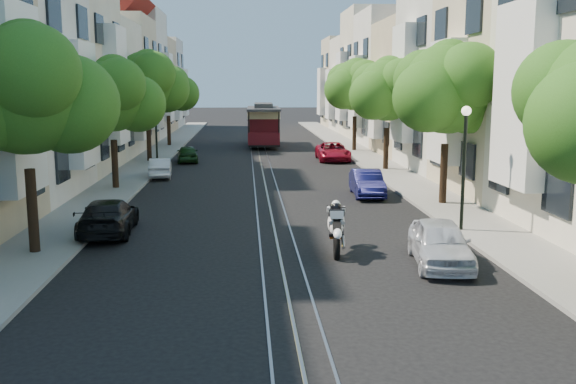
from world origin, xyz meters
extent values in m
plane|color=black|center=(0.00, 28.00, 0.00)|extent=(200.00, 200.00, 0.00)
cube|color=gray|center=(7.25, 28.00, 0.06)|extent=(2.50, 80.00, 0.12)
cube|color=gray|center=(-7.25, 28.00, 0.06)|extent=(2.50, 80.00, 0.12)
cube|color=gray|center=(-0.55, 28.00, 0.01)|extent=(0.06, 80.00, 0.02)
cube|color=gray|center=(0.00, 28.00, 0.01)|extent=(0.06, 80.00, 0.02)
cube|color=gray|center=(0.55, 28.00, 0.01)|extent=(0.06, 80.00, 0.02)
cube|color=tan|center=(0.00, 28.00, 0.00)|extent=(0.08, 80.00, 0.01)
cube|color=white|center=(8.20, 4.00, 4.62)|extent=(0.90, 3.04, 6.05)
cube|color=beige|center=(12.00, 12.00, 5.00)|extent=(7.00, 8.00, 10.00)
cube|color=white|center=(8.20, 12.00, 4.20)|extent=(0.90, 3.04, 5.50)
cube|color=silver|center=(12.00, 20.00, 6.00)|extent=(7.00, 8.00, 12.00)
cube|color=white|center=(8.20, 20.00, 5.04)|extent=(0.90, 3.04, 6.60)
cube|color=#C6B28C|center=(12.00, 28.00, 4.50)|extent=(7.00, 8.00, 9.00)
cube|color=white|center=(8.20, 28.00, 3.78)|extent=(0.90, 3.04, 4.95)
cube|color=white|center=(12.00, 36.00, 5.25)|extent=(7.00, 8.00, 10.50)
cube|color=white|center=(8.20, 36.00, 4.41)|extent=(0.90, 3.04, 5.78)
cube|color=beige|center=(12.00, 44.00, 5.75)|extent=(7.00, 8.00, 11.50)
cube|color=white|center=(8.20, 44.00, 4.83)|extent=(0.90, 3.04, 6.32)
cube|color=silver|center=(12.00, 52.00, 4.75)|extent=(7.00, 8.00, 9.50)
cube|color=white|center=(8.20, 52.00, 3.99)|extent=(0.90, 3.04, 5.23)
cube|color=beige|center=(12.00, 60.00, 5.00)|extent=(7.00, 8.00, 10.00)
cube|color=white|center=(8.20, 60.00, 4.20)|extent=(0.90, 3.04, 5.50)
cube|color=white|center=(-8.20, 4.00, 4.53)|extent=(0.90, 3.04, 5.93)
cube|color=white|center=(-8.20, 12.00, 4.12)|extent=(0.90, 3.04, 5.39)
cube|color=beige|center=(-12.00, 20.00, 5.88)|extent=(7.00, 8.00, 11.76)
cube|color=white|center=(-8.20, 20.00, 4.94)|extent=(0.90, 3.04, 6.47)
cube|color=silver|center=(-12.00, 28.00, 4.41)|extent=(7.00, 8.00, 8.82)
cube|color=white|center=(-8.20, 28.00, 3.70)|extent=(0.90, 3.04, 4.85)
cube|color=beige|center=(-12.00, 36.00, 5.14)|extent=(7.00, 8.00, 10.29)
cube|color=white|center=(-8.20, 36.00, 4.32)|extent=(0.90, 3.04, 5.66)
cube|color=silver|center=(-12.00, 44.00, 5.63)|extent=(7.00, 8.00, 11.27)
cube|color=white|center=(-8.20, 44.00, 4.73)|extent=(0.90, 3.04, 6.20)
cube|color=#C6B28C|center=(-12.00, 52.00, 4.66)|extent=(7.00, 8.00, 9.31)
cube|color=white|center=(-8.20, 52.00, 3.91)|extent=(0.90, 3.04, 5.12)
cube|color=white|center=(-12.00, 60.00, 4.90)|extent=(7.00, 8.00, 9.80)
cube|color=white|center=(-8.20, 60.00, 4.12)|extent=(0.90, 3.04, 5.39)
cylinder|color=black|center=(7.20, 9.00, 1.34)|extent=(0.30, 0.30, 2.45)
sphere|color=#285014|center=(7.20, 9.00, 4.81)|extent=(3.64, 3.64, 3.64)
sphere|color=#285014|center=(8.30, 9.50, 4.41)|extent=(2.91, 2.91, 2.91)
sphere|color=#285014|center=(6.25, 8.30, 4.51)|extent=(2.84, 2.84, 2.84)
sphere|color=#285014|center=(7.30, 9.10, 5.71)|extent=(2.18, 2.18, 2.18)
cylinder|color=black|center=(7.20, 20.00, 1.31)|extent=(0.30, 0.30, 2.38)
sphere|color=#285014|center=(7.20, 20.00, 4.68)|extent=(3.54, 3.54, 3.54)
sphere|color=#285014|center=(8.30, 20.50, 4.28)|extent=(2.83, 2.83, 2.83)
sphere|color=#285014|center=(6.25, 19.30, 4.38)|extent=(2.76, 2.76, 2.76)
sphere|color=#285014|center=(7.30, 20.10, 5.58)|extent=(2.12, 2.12, 2.12)
cylinder|color=black|center=(7.20, 31.00, 1.38)|extent=(0.30, 0.30, 2.52)
sphere|color=#285014|center=(7.20, 31.00, 4.94)|extent=(3.74, 3.74, 3.74)
sphere|color=#285014|center=(8.30, 31.50, 4.54)|extent=(3.00, 3.00, 3.00)
sphere|color=#285014|center=(6.25, 30.30, 4.64)|extent=(2.92, 2.92, 2.92)
sphere|color=#285014|center=(7.30, 31.10, 5.84)|extent=(2.25, 2.25, 2.25)
cylinder|color=black|center=(-7.20, 2.00, 1.34)|extent=(0.30, 0.30, 2.45)
sphere|color=#285014|center=(-7.20, 2.00, 4.81)|extent=(3.64, 3.64, 3.64)
sphere|color=#285014|center=(-6.10, 2.50, 4.41)|extent=(2.91, 2.91, 2.91)
sphere|color=#285014|center=(-7.10, 2.10, 5.71)|extent=(2.18, 2.18, 2.18)
cylinder|color=black|center=(-7.20, 14.00, 1.26)|extent=(0.30, 0.30, 2.27)
sphere|color=#285014|center=(-7.20, 14.00, 4.47)|extent=(3.38, 3.38, 3.38)
sphere|color=#285014|center=(-6.10, 14.50, 4.07)|extent=(2.70, 2.70, 2.70)
sphere|color=#285014|center=(-8.15, 13.30, 4.17)|extent=(2.64, 2.64, 2.64)
sphere|color=#285014|center=(-7.10, 14.10, 5.38)|extent=(2.03, 2.03, 2.03)
cylinder|color=black|center=(-7.20, 25.00, 1.43)|extent=(0.30, 0.30, 2.62)
sphere|color=#285014|center=(-7.20, 25.00, 5.14)|extent=(3.90, 3.90, 3.90)
sphere|color=#285014|center=(-6.10, 25.50, 4.74)|extent=(3.12, 3.12, 3.12)
sphere|color=#285014|center=(-8.15, 24.30, 4.84)|extent=(3.04, 3.04, 3.04)
sphere|color=#285014|center=(-7.10, 25.10, 6.04)|extent=(2.34, 2.34, 2.34)
cylinder|color=black|center=(-7.20, 36.00, 1.31)|extent=(0.30, 0.30, 2.38)
sphere|color=#285014|center=(-7.20, 36.00, 4.68)|extent=(3.54, 3.54, 3.54)
sphere|color=#285014|center=(-6.10, 36.50, 4.28)|extent=(2.83, 2.83, 2.83)
sphere|color=#285014|center=(-8.15, 35.30, 4.38)|extent=(2.76, 2.76, 2.76)
sphere|color=#285014|center=(-7.10, 36.10, 5.58)|extent=(2.12, 2.12, 2.12)
cylinder|color=black|center=(6.30, 4.00, 2.12)|extent=(0.12, 0.12, 4.00)
sphere|color=#FFF2CC|center=(6.30, 4.00, 4.12)|extent=(0.32, 0.32, 0.32)
cylinder|color=black|center=(-6.30, 22.00, 2.12)|extent=(0.12, 0.12, 4.00)
sphere|color=#FFF2CC|center=(-6.30, 22.00, 4.12)|extent=(0.32, 0.32, 0.32)
torus|color=black|center=(1.63, 1.08, 0.35)|extent=(0.25, 0.88, 0.87)
torus|color=black|center=(1.77, 2.54, 1.01)|extent=(0.55, 0.81, 0.85)
ellipsoid|color=white|center=(1.70, 1.77, 0.88)|extent=(0.62, 1.22, 0.98)
ellipsoid|color=white|center=(1.67, 1.49, 1.13)|extent=(0.49, 0.68, 0.55)
cube|color=black|center=(1.62, 1.00, 0.94)|extent=(0.31, 0.64, 0.38)
cube|color=silver|center=(1.67, 1.46, 1.21)|extent=(0.45, 0.69, 0.34)
sphere|color=black|center=(1.70, 1.83, 1.36)|extent=(0.31, 0.31, 0.31)
cube|color=black|center=(0.50, 35.80, 0.47)|extent=(2.54, 8.35, 0.31)
cube|color=#4A0C13|center=(0.50, 35.80, 1.71)|extent=(2.59, 5.24, 2.49)
cube|color=beige|center=(0.50, 35.80, 2.65)|extent=(2.64, 5.29, 0.62)
cube|color=#2D2D30|center=(0.50, 35.80, 3.06)|extent=(2.74, 8.35, 0.19)
cube|color=#2D2D30|center=(0.50, 35.80, 3.32)|extent=(1.54, 4.70, 0.36)
imported|color=silver|center=(4.40, 0.21, 0.63)|extent=(1.95, 3.87, 1.27)
imported|color=#0D0E41|center=(4.48, 11.47, 0.59)|extent=(1.41, 3.65, 1.19)
imported|color=maroon|center=(4.79, 25.20, 0.61)|extent=(2.06, 4.39, 1.21)
imported|color=black|center=(-5.60, 4.64, 0.60)|extent=(1.87, 4.20, 1.20)
imported|color=silver|center=(-5.60, 18.05, 0.53)|extent=(1.41, 3.32, 1.06)
imported|color=#183916|center=(-4.74, 24.97, 0.56)|extent=(1.66, 3.39, 1.11)
camera|label=1|loc=(-0.96, -16.80, 4.96)|focal=40.00mm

